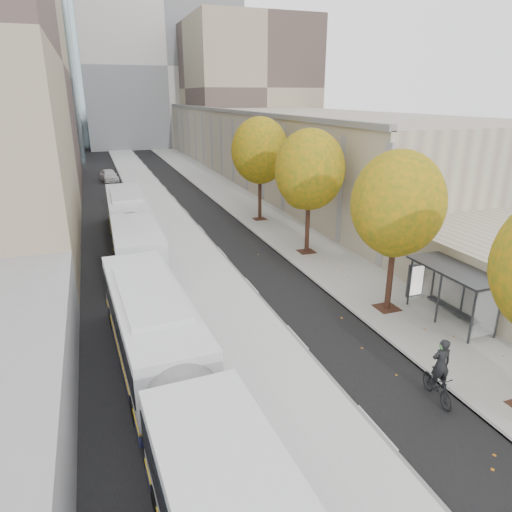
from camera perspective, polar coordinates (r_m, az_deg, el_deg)
name	(u,v)px	position (r m, az deg, el deg)	size (l,w,h in m)	color
bus_platform	(163,215)	(40.33, -11.59, 5.02)	(4.25, 150.00, 0.15)	#B7B7B7
sidewalk	(250,208)	(42.14, -0.73, 5.98)	(4.75, 150.00, 0.08)	gray
building_tan	(259,136)	(72.35, 0.34, 14.81)	(18.00, 92.00, 8.00)	gray
building_far_block	(160,68)	(101.05, -11.89, 21.99)	(30.00, 18.00, 30.00)	#A7A19A
bus_shelter	(458,277)	(22.27, 23.93, -2.43)	(1.90, 4.40, 2.53)	#383A3F
tree_c	(398,204)	(21.57, 17.29, 6.25)	(4.20, 4.20, 7.28)	black
tree_d	(310,170)	(29.09, 6.72, 10.65)	(4.40, 4.40, 7.60)	black
tree_e	(260,151)	(37.27, 0.50, 13.03)	(4.60, 4.60, 7.92)	black
bus_near	(174,382)	(14.63, -10.17, -15.24)	(3.39, 17.66, 2.93)	silver
bus_far	(131,226)	(31.71, -15.39, 3.66)	(2.87, 17.65, 2.93)	silver
cyclist	(439,378)	(17.03, 21.87, -13.97)	(0.81, 1.88, 2.33)	black
distant_car	(109,175)	(58.58, -17.89, 9.57)	(1.74, 4.33, 1.48)	silver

